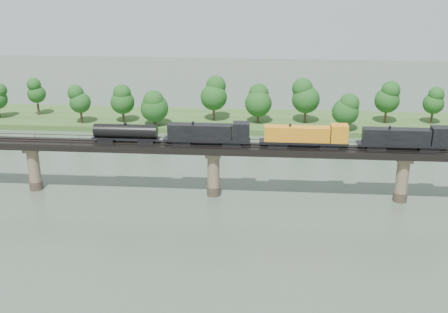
{
  "coord_description": "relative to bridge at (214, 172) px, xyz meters",
  "views": [
    {
      "loc": [
        11.2,
        -82.23,
        49.88
      ],
      "look_at": [
        2.27,
        30.0,
        9.0
      ],
      "focal_mm": 45.0,
      "sensor_mm": 36.0,
      "label": 1
    }
  ],
  "objects": [
    {
      "name": "ground",
      "position": [
        0.0,
        -30.0,
        -5.46
      ],
      "size": [
        400.0,
        400.0,
        0.0
      ],
      "primitive_type": "plane",
      "color": "#384739",
      "rests_on": "ground"
    },
    {
      "name": "far_bank",
      "position": [
        0.0,
        55.0,
        -4.66
      ],
      "size": [
        300.0,
        24.0,
        1.6
      ],
      "primitive_type": "cube",
      "color": "#2F5120",
      "rests_on": "ground"
    },
    {
      "name": "bridge",
      "position": [
        0.0,
        0.0,
        0.0
      ],
      "size": [
        236.0,
        30.0,
        11.5
      ],
      "color": "#473A2D",
      "rests_on": "ground"
    },
    {
      "name": "bridge_superstructure",
      "position": [
        0.0,
        0.0,
        6.33
      ],
      "size": [
        220.0,
        4.9,
        0.75
      ],
      "color": "black",
      "rests_on": "bridge"
    },
    {
      "name": "far_treeline",
      "position": [
        -8.21,
        50.52,
        3.37
      ],
      "size": [
        289.06,
        17.54,
        13.6
      ],
      "color": "#382619",
      "rests_on": "far_bank"
    },
    {
      "name": "freight_train",
      "position": [
        12.34,
        -0.0,
        8.49
      ],
      "size": [
        74.49,
        2.9,
        5.13
      ],
      "color": "black",
      "rests_on": "bridge"
    }
  ]
}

